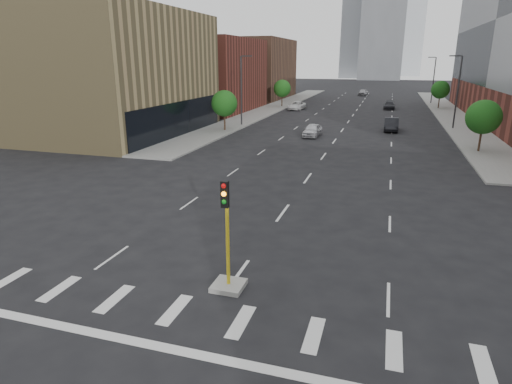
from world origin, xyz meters
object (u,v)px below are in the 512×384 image
at_px(median_traffic_signal, 228,266).
at_px(car_far_left, 297,106).
at_px(car_mid_right, 391,124).
at_px(car_near_left, 312,130).
at_px(car_distant, 363,92).
at_px(car_deep_right, 389,105).

xyz_separation_m(median_traffic_signal, car_far_left, (-10.30, 62.02, -0.26)).
distance_m(median_traffic_signal, car_far_left, 62.87).
bearing_deg(car_mid_right, car_near_left, -141.52).
height_order(median_traffic_signal, car_distant, median_traffic_signal).
bearing_deg(car_near_left, car_mid_right, 41.51).
height_order(car_near_left, car_distant, car_distant).
bearing_deg(car_distant, car_far_left, -97.24).
bearing_deg(car_near_left, car_deep_right, 78.42).
distance_m(car_mid_right, car_distant, 55.78).
xyz_separation_m(median_traffic_signal, car_near_left, (-2.85, 35.26, -0.24)).
relative_size(car_mid_right, car_distant, 1.04).
bearing_deg(car_deep_right, car_near_left, -103.81).
xyz_separation_m(car_near_left, car_distant, (1.83, 62.37, 0.06)).
distance_m(car_near_left, car_distant, 62.39).
bearing_deg(car_distant, car_deep_right, -70.32).
distance_m(median_traffic_signal, car_distant, 97.63).
bearing_deg(car_distant, car_mid_right, -75.53).
xyz_separation_m(car_mid_right, car_deep_right, (-0.41, 25.62, -0.10)).
bearing_deg(median_traffic_signal, car_distant, 90.60).
bearing_deg(car_near_left, car_distant, 91.05).
bearing_deg(median_traffic_signal, car_mid_right, 82.08).
bearing_deg(car_far_left, car_mid_right, -46.85).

